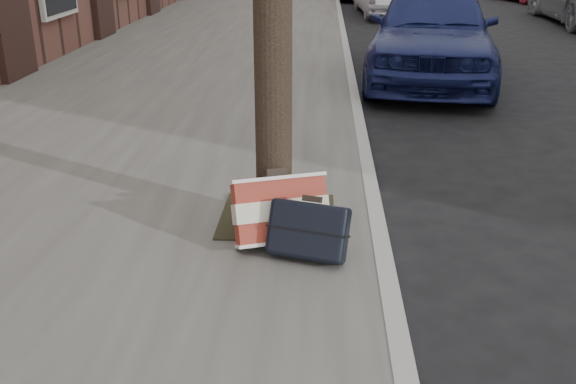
{
  "coord_description": "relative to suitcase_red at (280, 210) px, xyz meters",
  "views": [
    {
      "loc": [
        -1.68,
        -3.21,
        2.12
      ],
      "look_at": [
        -1.9,
        0.8,
        0.49
      ],
      "focal_mm": 40.0,
      "sensor_mm": 36.0,
      "label": 1
    }
  ],
  "objects": [
    {
      "name": "near_sidewalk",
      "position": [
        -1.75,
        14.23,
        -0.3
      ],
      "size": [
        5.0,
        70.0,
        0.12
      ],
      "primitive_type": "cube",
      "color": "#67655D",
      "rests_on": "ground"
    },
    {
      "name": "dirt_patch",
      "position": [
        -0.05,
        0.43,
        -0.24
      ],
      "size": [
        0.85,
        0.85,
        0.02
      ],
      "primitive_type": "cube",
      "color": "black",
      "rests_on": "near_sidewalk"
    },
    {
      "name": "suitcase_red",
      "position": [
        0.0,
        0.0,
        0.0
      ],
      "size": [
        0.7,
        0.52,
        0.49
      ],
      "primitive_type": "cube",
      "rotation": [
        -0.42,
        0.0,
        0.32
      ],
      "color": "maroon",
      "rests_on": "near_sidewalk"
    },
    {
      "name": "suitcase_navy",
      "position": [
        0.2,
        -0.21,
        -0.04
      ],
      "size": [
        0.59,
        0.44,
        0.41
      ],
      "primitive_type": "cube",
      "rotation": [
        -0.42,
        0.0,
        -0.28
      ],
      "color": "black",
      "rests_on": "near_sidewalk"
    },
    {
      "name": "car_near_front",
      "position": [
        1.89,
        5.92,
        0.39
      ],
      "size": [
        2.4,
        4.63,
        1.5
      ],
      "primitive_type": "imported",
      "rotation": [
        0.0,
        0.0,
        -0.15
      ],
      "color": "#161D4F",
      "rests_on": "ground"
    }
  ]
}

